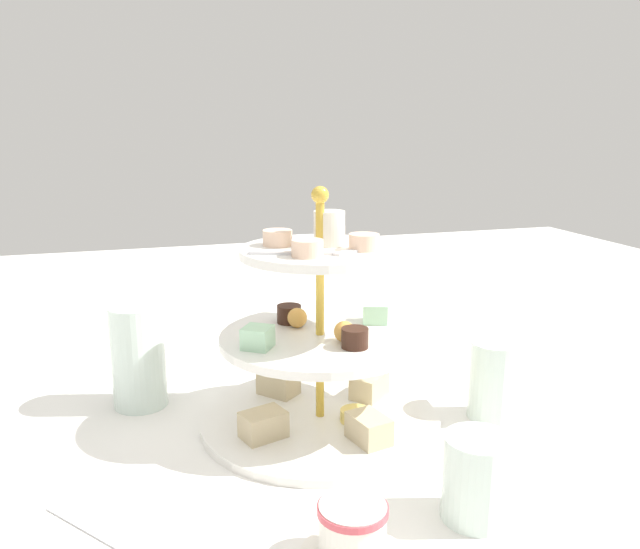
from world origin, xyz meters
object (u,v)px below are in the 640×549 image
butter_knife_right (111,537)px  water_glass_mid_back (494,380)px  water_glass_tall_right (138,356)px  butter_knife_left (329,342)px  tiered_serving_stand (321,355)px  teacup_with_saucer (352,534)px  water_glass_short_left (477,478)px

butter_knife_right → water_glass_mid_back: water_glass_mid_back is taller
water_glass_tall_right → butter_knife_right: size_ratio=0.78×
water_glass_tall_right → water_glass_mid_back: bearing=-21.2°
butter_knife_left → water_glass_mid_back: 0.34m
water_glass_tall_right → water_glass_mid_back: (0.41, -0.16, -0.02)m
butter_knife_right → butter_knife_left: bearing=103.1°
butter_knife_left → butter_knife_right: 0.54m
water_glass_tall_right → butter_knife_left: bearing=27.0°
water_glass_mid_back → tiered_serving_stand: bearing=167.8°
teacup_with_saucer → butter_knife_right: size_ratio=0.53×
butter_knife_left → tiered_serving_stand: bearing=80.3°
water_glass_short_left → water_glass_mid_back: size_ratio=0.82×
butter_knife_left → water_glass_mid_back: size_ratio=1.75×
water_glass_tall_right → tiered_serving_stand: bearing=-29.3°
butter_knife_right → water_glass_mid_back: (0.45, 0.11, 0.05)m
water_glass_tall_right → teacup_with_saucer: 0.40m
tiered_serving_stand → butter_knife_right: 0.30m
water_glass_tall_right → teacup_with_saucer: size_ratio=1.47×
tiered_serving_stand → teacup_with_saucer: bearing=-100.7°
teacup_with_saucer → butter_knife_left: teacup_with_saucer is taller
water_glass_short_left → butter_knife_left: 0.49m
tiered_serving_stand → butter_knife_left: 0.30m
water_glass_tall_right → butter_knife_left: water_glass_tall_right is taller
butter_knife_right → water_glass_mid_back: size_ratio=1.75×
water_glass_tall_right → butter_knife_right: (-0.03, -0.27, -0.06)m
butter_knife_right → water_glass_mid_back: bearing=65.4°
tiered_serving_stand → water_glass_short_left: tiered_serving_stand is taller
teacup_with_saucer → water_glass_mid_back: bearing=38.2°
water_glass_tall_right → butter_knife_left: 0.34m
tiered_serving_stand → teacup_with_saucer: tiered_serving_stand is taller
water_glass_short_left → water_glass_mid_back: water_glass_mid_back is taller
water_glass_tall_right → water_glass_short_left: (0.29, -0.34, -0.03)m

